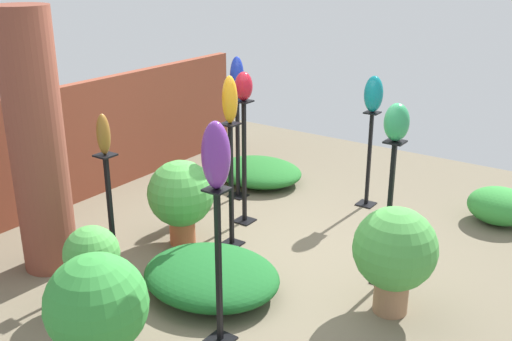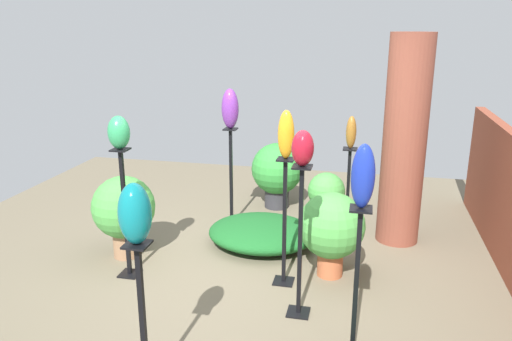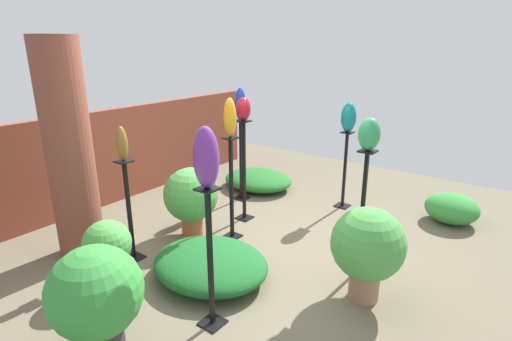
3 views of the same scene
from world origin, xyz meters
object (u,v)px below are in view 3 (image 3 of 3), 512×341
object	(u,v)px
pedestal_teal	(345,173)
art_vase_violet	(206,158)
pedestal_amber	(231,193)
pedestal_jade	(362,219)
pedestal_cobalt	(241,164)
art_vase_teal	(349,117)
potted_plant_walkway_edge	(368,247)
potted_plant_front_right	(96,296)
pedestal_bronze	(130,216)
art_vase_ruby	(243,109)
art_vase_jade	(369,134)
pedestal_violet	(210,265)
art_vase_bronze	(122,144)
brick_pillar	(69,152)
potted_plant_mid_right	(191,196)
art_vase_amber	(230,118)
potted_plant_mid_left	(108,250)
pedestal_ruby	(244,175)
art_vase_cobalt	(240,104)

from	to	relation	value
pedestal_teal	art_vase_violet	distance (m)	3.24
pedestal_teal	pedestal_amber	distance (m)	1.86
pedestal_jade	pedestal_cobalt	bearing A→B (deg)	69.10
art_vase_teal	art_vase_violet	xyz separation A→B (m)	(-3.08, -0.23, 0.17)
potted_plant_walkway_edge	potted_plant_front_right	bearing A→B (deg)	144.65
pedestal_jade	pedestal_bronze	distance (m)	2.48
art_vase_ruby	pedestal_teal	bearing A→B (deg)	-36.84
art_vase_jade	potted_plant_walkway_edge	xyz separation A→B (m)	(-0.40, -0.23, -0.95)
pedestal_amber	potted_plant_walkway_edge	bearing A→B (deg)	-96.51
pedestal_violet	art_vase_teal	xyz separation A→B (m)	(3.08, 0.23, 0.76)
pedestal_cobalt	potted_plant_front_right	xyz separation A→B (m)	(-3.18, -1.17, -0.04)
art_vase_bronze	art_vase_ruby	bearing A→B (deg)	-11.81
brick_pillar	potted_plant_mid_right	distance (m)	1.45
art_vase_jade	pedestal_amber	bearing A→B (deg)	97.01
pedestal_violet	pedestal_cobalt	world-z (taller)	pedestal_violet
art_vase_ruby	art_vase_violet	world-z (taller)	art_vase_violet
art_vase_ruby	potted_plant_front_right	xyz separation A→B (m)	(-2.64, -0.68, -0.99)
pedestal_cobalt	art_vase_bronze	size ratio (longest dim) A/B	3.41
art_vase_ruby	potted_plant_walkway_edge	bearing A→B (deg)	-109.84
art_vase_amber	pedestal_amber	bearing A→B (deg)	-90.00
potted_plant_mid_left	pedestal_amber	bearing A→B (deg)	-10.23
art_vase_jade	art_vase_bronze	world-z (taller)	art_vase_jade
pedestal_violet	pedestal_ruby	bearing A→B (deg)	31.15
pedestal_cobalt	potted_plant_front_right	world-z (taller)	pedestal_cobalt
pedestal_cobalt	art_vase_cobalt	xyz separation A→B (m)	(0.00, 0.00, 0.91)
pedestal_teal	potted_plant_mid_right	size ratio (longest dim) A/B	1.28
art_vase_cobalt	art_vase_violet	bearing A→B (deg)	-146.09
pedestal_bronze	art_vase_jade	distance (m)	2.66
pedestal_amber	art_vase_cobalt	world-z (taller)	art_vase_cobalt
pedestal_bronze	potted_plant_front_right	distance (m)	1.46
pedestal_cobalt	art_vase_teal	distance (m)	1.72
art_vase_ruby	art_vase_cobalt	size ratio (longest dim) A/B	0.65
pedestal_jade	art_vase_amber	bearing A→B (deg)	97.01
pedestal_teal	pedestal_jade	distance (m)	1.79
art_vase_ruby	art_vase_violet	size ratio (longest dim) A/B	0.61
brick_pillar	art_vase_teal	xyz separation A→B (m)	(3.06, -1.83, 0.13)
pedestal_teal	art_vase_violet	xyz separation A→B (m)	(-3.08, -0.23, 0.99)
art_vase_bronze	pedestal_teal	bearing A→B (deg)	-23.84
pedestal_cobalt	potted_plant_walkway_edge	bearing A→B (deg)	-116.82
brick_pillar	pedestal_amber	size ratio (longest dim) A/B	1.88
pedestal_violet	potted_plant_mid_right	size ratio (longest dim) A/B	1.43
pedestal_bronze	potted_plant_front_right	bearing A→B (deg)	-135.86
brick_pillar	potted_plant_mid_right	world-z (taller)	brick_pillar
art_vase_amber	pedestal_cobalt	bearing A→B (deg)	33.76
pedestal_amber	art_vase_teal	size ratio (longest dim) A/B	3.14
pedestal_ruby	pedestal_jade	world-z (taller)	pedestal_ruby
pedestal_bronze	potted_plant_walkway_edge	xyz separation A→B (m)	(0.86, -2.37, 0.02)
art_vase_cobalt	art_vase_amber	bearing A→B (deg)	-146.24
art_vase_jade	brick_pillar	bearing A→B (deg)	119.07
art_vase_amber	art_vase_ruby	bearing A→B (deg)	22.97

